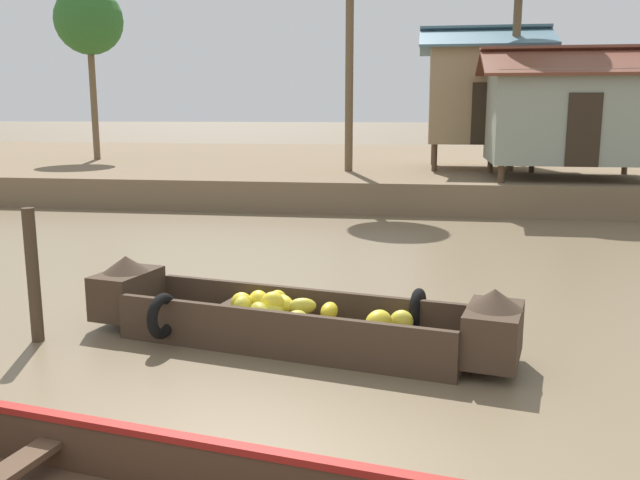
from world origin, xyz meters
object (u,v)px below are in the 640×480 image
stilt_house_left (482,93)px  palm_tree_mid (89,21)px  banana_boat (291,318)px  stilt_house_mid_left (570,115)px  mooring_post (33,276)px

stilt_house_left → palm_tree_mid: palm_tree_mid is taller
banana_boat → stilt_house_left: stilt_house_left is taller
stilt_house_left → stilt_house_mid_left: stilt_house_left is taller
stilt_house_left → stilt_house_mid_left: size_ratio=0.90×
stilt_house_mid_left → palm_tree_mid: bearing=163.2°
banana_boat → stilt_house_left: size_ratio=1.16×
palm_tree_mid → banana_boat: bearing=-57.3°
palm_tree_mid → stilt_house_left: bearing=-8.1°
stilt_house_left → banana_boat: bearing=-102.1°
banana_boat → stilt_house_mid_left: (5.30, 11.94, 2.21)m
banana_boat → palm_tree_mid: bearing=122.7°
banana_boat → stilt_house_mid_left: bearing=66.1°
banana_boat → stilt_house_left: (3.19, 14.83, 2.87)m
banana_boat → mooring_post: 2.98m
stilt_house_mid_left → mooring_post: (-8.23, -12.29, -1.74)m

